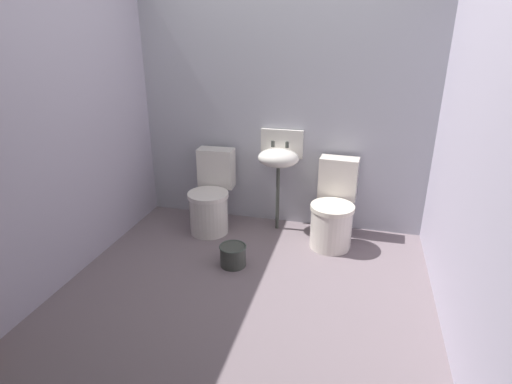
# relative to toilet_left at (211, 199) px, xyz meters

# --- Properties ---
(ground_plane) EXTENTS (3.25, 3.00, 0.08)m
(ground_plane) POSITION_rel_toilet_left_xyz_m (0.62, -0.95, -0.36)
(ground_plane) COLOR slate
(wall_back) EXTENTS (3.25, 0.10, 2.37)m
(wall_back) POSITION_rel_toilet_left_xyz_m (0.62, 0.40, 0.86)
(wall_back) COLOR #ABABB6
(wall_back) RESTS_ON ground
(wall_left) EXTENTS (0.10, 2.80, 2.37)m
(wall_left) POSITION_rel_toilet_left_xyz_m (-0.85, -0.85, 0.86)
(wall_left) COLOR #B0A8BB
(wall_left) RESTS_ON ground
(wall_right) EXTENTS (0.10, 2.80, 2.37)m
(wall_right) POSITION_rel_toilet_left_xyz_m (2.10, -0.85, 0.86)
(wall_right) COLOR #B1A8BD
(wall_right) RESTS_ON ground
(toilet_left) EXTENTS (0.42, 0.61, 0.78)m
(toilet_left) POSITION_rel_toilet_left_xyz_m (0.00, 0.00, 0.00)
(toilet_left) COLOR silver
(toilet_left) RESTS_ON ground
(toilet_right) EXTENTS (0.42, 0.61, 0.78)m
(toilet_right) POSITION_rel_toilet_left_xyz_m (1.21, 0.00, 0.00)
(toilet_right) COLOR silver
(toilet_right) RESTS_ON ground
(sink) EXTENTS (0.42, 0.35, 0.99)m
(sink) POSITION_rel_toilet_left_xyz_m (0.65, 0.19, 0.43)
(sink) COLOR #3B3F39
(sink) RESTS_ON ground
(bucket) EXTENTS (0.24, 0.24, 0.19)m
(bucket) POSITION_rel_toilet_left_xyz_m (0.42, -0.63, -0.22)
(bucket) COLOR #3B3F39
(bucket) RESTS_ON ground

